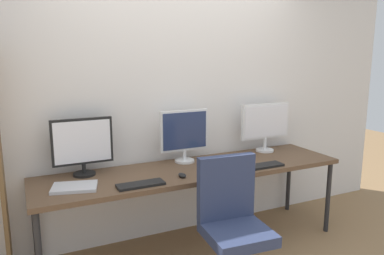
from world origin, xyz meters
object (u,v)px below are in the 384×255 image
office_chair (233,239)px  keyboard_left (141,184)px  desk (194,173)px  monitor_left (83,145)px  coffee_mug (232,165)px  keyboard_right (263,166)px  computer_mouse (182,175)px  laptop_closed (75,187)px  monitor_center (184,134)px  monitor_right (266,124)px

office_chair → keyboard_left: office_chair is taller
desk → monitor_left: 0.97m
keyboard_left → coffee_mug: 0.82m
desk → coffee_mug: bearing=-35.8°
keyboard_right → computer_mouse: 0.76m
keyboard_right → laptop_closed: size_ratio=1.15×
office_chair → monitor_center: (0.02, 0.90, 0.60)m
keyboard_left → keyboard_right: bearing=0.0°
monitor_center → monitor_right: monitor_right is taller
keyboard_right → laptop_closed: bearing=174.6°
office_chair → monitor_right: 1.43m
monitor_center → keyboard_left: size_ratio=1.34×
desk → monitor_right: bearing=13.3°
office_chair → monitor_left: bearing=134.5°
monitor_right → laptop_closed: monitor_right is taller
coffee_mug → desk: bearing=144.2°
desk → keyboard_right: size_ratio=7.31×
monitor_right → keyboard_right: size_ratio=1.51×
office_chair → computer_mouse: (-0.18, 0.50, 0.35)m
desk → laptop_closed: 1.02m
office_chair → monitor_center: size_ratio=2.06×
monitor_center → computer_mouse: 0.50m
computer_mouse → monitor_right: bearing=19.7°
laptop_closed → keyboard_left: bearing=-3.4°
desk → monitor_center: bearing=90.0°
office_chair → computer_mouse: 0.64m
laptop_closed → monitor_right: bearing=23.3°
monitor_center → keyboard_right: size_ratio=1.30×
keyboard_right → keyboard_left: bearing=180.0°
desk → monitor_left: (-0.90, 0.21, 0.30)m
keyboard_left → monitor_center: bearing=38.3°
coffee_mug → keyboard_left: bearing=-177.1°
monitor_right → keyboard_right: bearing=-127.5°
monitor_right → keyboard_left: (-1.46, -0.44, -0.27)m
monitor_center → keyboard_left: monitor_center is taller
monitor_left → laptop_closed: (-0.12, -0.29, -0.24)m
desk → office_chair: 0.75m
monitor_right → computer_mouse: monitor_right is taller
monitor_right → keyboard_left: 1.55m
monitor_left → keyboard_right: bearing=-16.9°
office_chair → coffee_mug: bearing=60.6°
office_chair → laptop_closed: bearing=148.9°
desk → office_chair: office_chair is taller
monitor_left → office_chair: bearing=-45.5°
computer_mouse → monitor_left: bearing=150.8°
keyboard_left → keyboard_right: same height
monitor_left → keyboard_left: bearing=-52.5°
office_chair → monitor_left: (-0.88, 0.90, 0.59)m
monitor_center → keyboard_right: bearing=-38.3°
keyboard_left → computer_mouse: 0.37m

